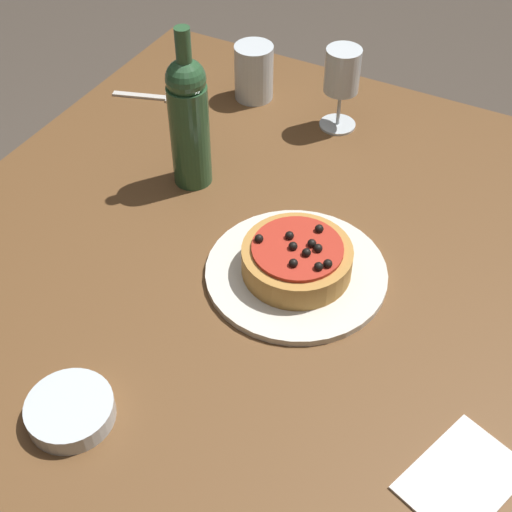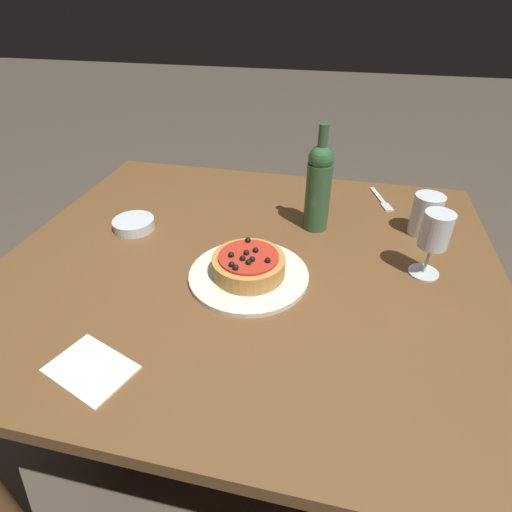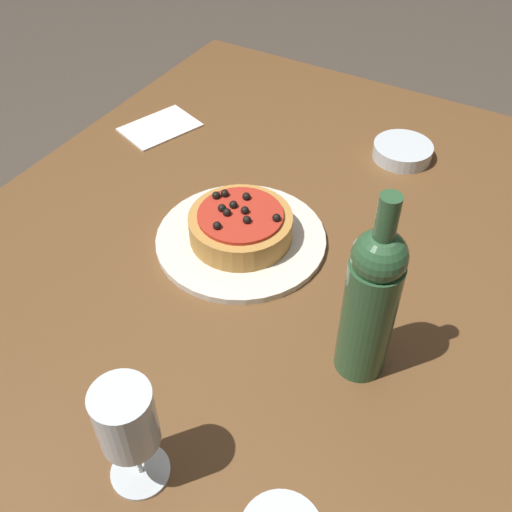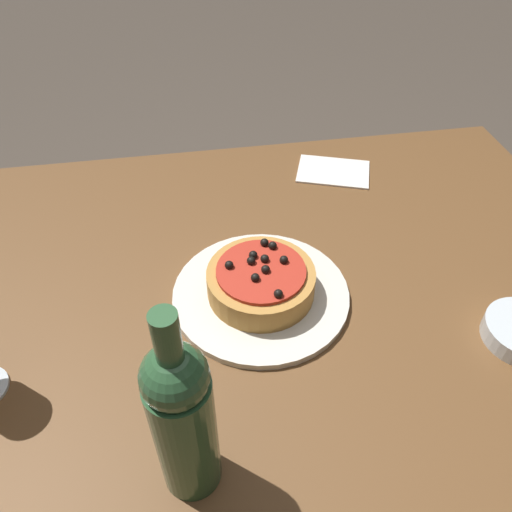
{
  "view_description": "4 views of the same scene",
  "coord_description": "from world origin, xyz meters",
  "px_view_note": "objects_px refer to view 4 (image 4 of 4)",
  "views": [
    {
      "loc": [
        0.71,
        0.39,
        1.59
      ],
      "look_at": [
        0.04,
        0.04,
        0.84
      ],
      "focal_mm": 50.0,
      "sensor_mm": 36.0,
      "label": 1
    },
    {
      "loc": [
        -0.2,
        0.82,
        1.36
      ],
      "look_at": [
        -0.03,
        0.08,
        0.83
      ],
      "focal_mm": 28.0,
      "sensor_mm": 36.0,
      "label": 2
    },
    {
      "loc": [
        -0.65,
        -0.32,
        1.46
      ],
      "look_at": [
        -0.06,
        0.02,
        0.8
      ],
      "focal_mm": 42.0,
      "sensor_mm": 36.0,
      "label": 3
    },
    {
      "loc": [
        -0.12,
        -0.47,
        1.38
      ],
      "look_at": [
        -0.02,
        0.12,
        0.82
      ],
      "focal_mm": 35.0,
      "sensor_mm": 36.0,
      "label": 4
    }
  ],
  "objects_px": {
    "dining_table": "(278,364)",
    "wine_bottle": "(183,419)",
    "pizza": "(261,281)",
    "dinner_plate": "(261,294)"
  },
  "relations": [
    {
      "from": "dining_table",
      "to": "wine_bottle",
      "type": "relative_size",
      "value": 4.22
    },
    {
      "from": "dining_table",
      "to": "wine_bottle",
      "type": "height_order",
      "value": "wine_bottle"
    },
    {
      "from": "dining_table",
      "to": "wine_bottle",
      "type": "xyz_separation_m",
      "value": [
        -0.15,
        -0.2,
        0.22
      ]
    },
    {
      "from": "dinner_plate",
      "to": "wine_bottle",
      "type": "bearing_deg",
      "value": -115.82
    },
    {
      "from": "dining_table",
      "to": "wine_bottle",
      "type": "bearing_deg",
      "value": -127.02
    },
    {
      "from": "wine_bottle",
      "to": "dining_table",
      "type": "bearing_deg",
      "value": 52.98
    },
    {
      "from": "dinner_plate",
      "to": "wine_bottle",
      "type": "height_order",
      "value": "wine_bottle"
    },
    {
      "from": "dining_table",
      "to": "pizza",
      "type": "relative_size",
      "value": 7.23
    },
    {
      "from": "pizza",
      "to": "wine_bottle",
      "type": "height_order",
      "value": "wine_bottle"
    },
    {
      "from": "wine_bottle",
      "to": "pizza",
      "type": "bearing_deg",
      "value": 64.19
    }
  ]
}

